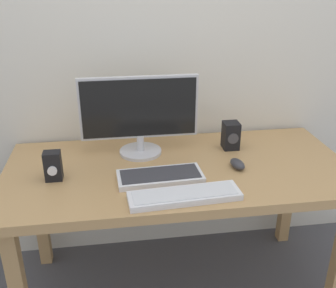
{
  "coord_description": "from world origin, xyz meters",
  "views": [
    {
      "loc": [
        -0.29,
        -1.65,
        1.59
      ],
      "look_at": [
        -0.05,
        0.0,
        0.84
      ],
      "focal_mm": 42.29,
      "sensor_mm": 36.0,
      "label": 1
    }
  ],
  "objects_px": {
    "monitor": "(139,114)",
    "speaker_right": "(231,135)",
    "desk": "(178,181)",
    "keyboard_primary": "(160,176)",
    "keyboard_secondary": "(184,196)",
    "audio_controller": "(53,166)",
    "mouse": "(237,164)"
  },
  "relations": [
    {
      "from": "keyboard_primary",
      "to": "keyboard_secondary",
      "type": "bearing_deg",
      "value": -66.48
    },
    {
      "from": "keyboard_primary",
      "to": "speaker_right",
      "type": "height_order",
      "value": "speaker_right"
    },
    {
      "from": "desk",
      "to": "monitor",
      "type": "relative_size",
      "value": 2.82
    },
    {
      "from": "mouse",
      "to": "speaker_right",
      "type": "bearing_deg",
      "value": 70.63
    },
    {
      "from": "speaker_right",
      "to": "monitor",
      "type": "bearing_deg",
      "value": 178.14
    },
    {
      "from": "desk",
      "to": "speaker_right",
      "type": "distance_m",
      "value": 0.38
    },
    {
      "from": "keyboard_primary",
      "to": "desk",
      "type": "bearing_deg",
      "value": 47.36
    },
    {
      "from": "monitor",
      "to": "speaker_right",
      "type": "bearing_deg",
      "value": -1.86
    },
    {
      "from": "speaker_right",
      "to": "audio_controller",
      "type": "distance_m",
      "value": 0.9
    },
    {
      "from": "audio_controller",
      "to": "keyboard_primary",
      "type": "bearing_deg",
      "value": -8.01
    },
    {
      "from": "monitor",
      "to": "audio_controller",
      "type": "bearing_deg",
      "value": -150.43
    },
    {
      "from": "speaker_right",
      "to": "desk",
      "type": "bearing_deg",
      "value": -150.87
    },
    {
      "from": "monitor",
      "to": "mouse",
      "type": "height_order",
      "value": "monitor"
    },
    {
      "from": "desk",
      "to": "audio_controller",
      "type": "relative_size",
      "value": 12.23
    },
    {
      "from": "desk",
      "to": "mouse",
      "type": "xyz_separation_m",
      "value": [
        0.27,
        -0.06,
        0.1
      ]
    },
    {
      "from": "monitor",
      "to": "mouse",
      "type": "relative_size",
      "value": 5.72
    },
    {
      "from": "mouse",
      "to": "monitor",
      "type": "bearing_deg",
      "value": 139.86
    },
    {
      "from": "keyboard_primary",
      "to": "monitor",
      "type": "bearing_deg",
      "value": 102.29
    },
    {
      "from": "keyboard_secondary",
      "to": "monitor",
      "type": "bearing_deg",
      "value": 106.68
    },
    {
      "from": "keyboard_secondary",
      "to": "mouse",
      "type": "xyz_separation_m",
      "value": [
        0.3,
        0.23,
        0.01
      ]
    },
    {
      "from": "desk",
      "to": "keyboard_primary",
      "type": "bearing_deg",
      "value": -132.64
    },
    {
      "from": "mouse",
      "to": "keyboard_secondary",
      "type": "bearing_deg",
      "value": -153.31
    },
    {
      "from": "mouse",
      "to": "speaker_right",
      "type": "xyz_separation_m",
      "value": [
        0.03,
        0.22,
        0.05
      ]
    },
    {
      "from": "monitor",
      "to": "keyboard_primary",
      "type": "height_order",
      "value": "monitor"
    },
    {
      "from": "desk",
      "to": "mouse",
      "type": "relative_size",
      "value": 16.11
    },
    {
      "from": "keyboard_primary",
      "to": "mouse",
      "type": "xyz_separation_m",
      "value": [
        0.37,
        0.05,
        0.01
      ]
    },
    {
      "from": "keyboard_secondary",
      "to": "audio_controller",
      "type": "relative_size",
      "value": 3.5
    },
    {
      "from": "desk",
      "to": "speaker_right",
      "type": "bearing_deg",
      "value": 29.13
    },
    {
      "from": "desk",
      "to": "monitor",
      "type": "height_order",
      "value": "monitor"
    },
    {
      "from": "speaker_right",
      "to": "keyboard_secondary",
      "type": "bearing_deg",
      "value": -125.64
    },
    {
      "from": "monitor",
      "to": "keyboard_secondary",
      "type": "bearing_deg",
      "value": -73.32
    },
    {
      "from": "monitor",
      "to": "speaker_right",
      "type": "xyz_separation_m",
      "value": [
        0.47,
        -0.02,
        -0.14
      ]
    }
  ]
}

